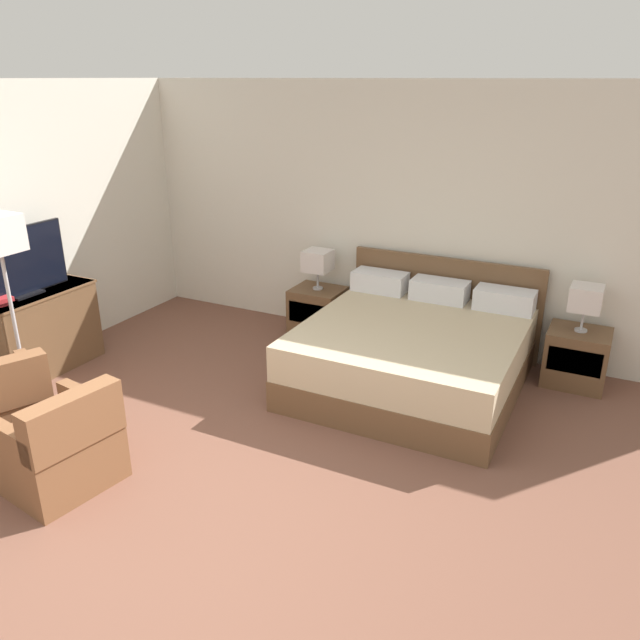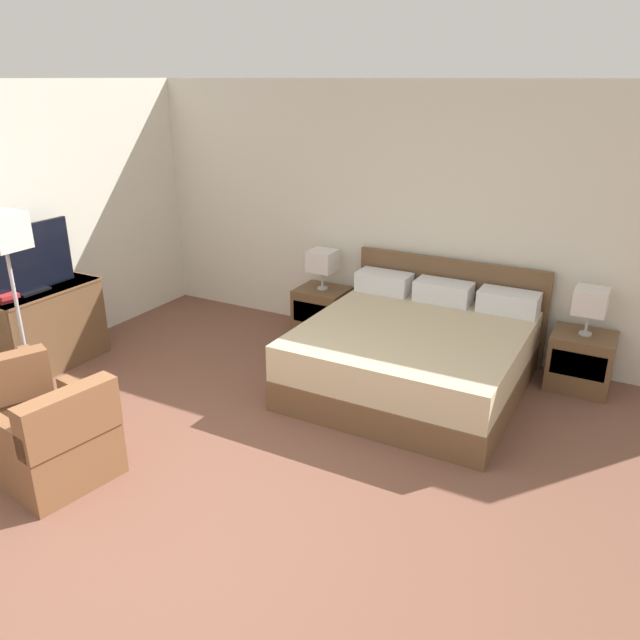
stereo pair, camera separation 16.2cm
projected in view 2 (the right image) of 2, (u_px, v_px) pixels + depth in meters
name	position (u px, v px, depth m)	size (l,w,h in m)	color
ground_plane	(166.00, 535.00, 3.87)	(10.86, 10.86, 0.00)	brown
wall_back	(398.00, 216.00, 6.37)	(6.99, 0.06, 2.64)	silver
wall_left	(26.00, 227.00, 5.93)	(0.06, 5.42, 2.64)	silver
bed	(415.00, 354.00, 5.63)	(1.94, 1.99, 0.98)	brown
nightstand_left	(322.00, 311.00, 6.80)	(0.54, 0.47, 0.52)	brown
nightstand_right	(581.00, 361.00, 5.62)	(0.54, 0.47, 0.52)	brown
table_lamp_left	(322.00, 261.00, 6.60)	(0.27, 0.27, 0.43)	#B7B7BC
table_lamp_right	(591.00, 302.00, 5.41)	(0.27, 0.27, 0.43)	#B7B7BC
dresser	(47.00, 327.00, 5.99)	(0.46, 1.10, 0.79)	brown
tv	(26.00, 260.00, 5.67)	(0.18, 0.95, 0.62)	black
book_red_cover	(5.00, 299.00, 5.54)	(0.20, 0.15, 0.04)	#B7282D
book_blue_cover	(5.00, 295.00, 5.53)	(0.23, 0.16, 0.04)	#B7282D
armchair_by_window	(0.00, 404.00, 4.83)	(0.91, 0.90, 0.76)	brown
armchair_companion	(57.00, 444.00, 4.31)	(0.79, 0.78, 0.76)	brown
floor_lamp	(5.00, 245.00, 5.14)	(0.31, 0.31, 1.63)	#B7B7BC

